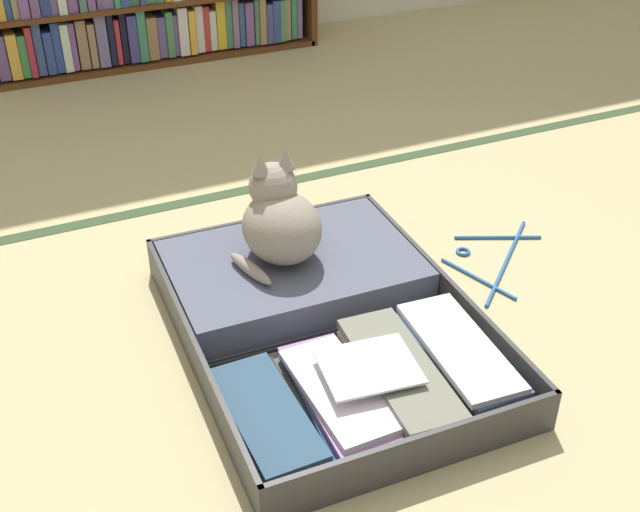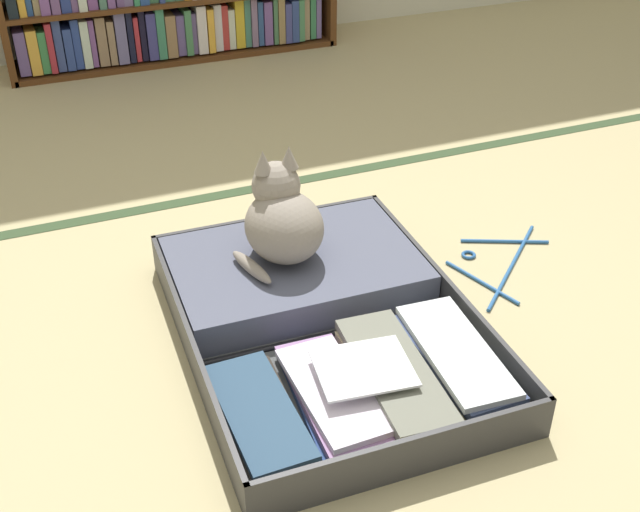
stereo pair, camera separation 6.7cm
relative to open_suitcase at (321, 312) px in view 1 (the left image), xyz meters
name	(u,v)px [view 1 (the left image)]	position (x,y,z in m)	size (l,w,h in m)	color
ground_plane	(310,376)	(-0.10, -0.16, -0.05)	(10.00, 10.00, 0.00)	tan
tatami_border	(195,200)	(-0.10, 0.74, -0.04)	(4.80, 0.05, 0.00)	#33472A
open_suitcase	(321,312)	(0.00, 0.00, 0.00)	(0.68, 0.93, 0.11)	#353436
black_cat	(279,220)	(-0.03, 0.20, 0.16)	(0.24, 0.24, 0.28)	gray
clothes_hanger	(492,258)	(0.56, 0.08, -0.04)	(0.35, 0.33, 0.01)	#285E9F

